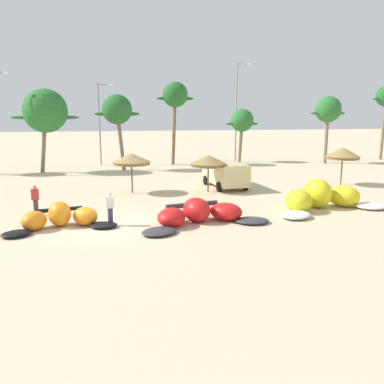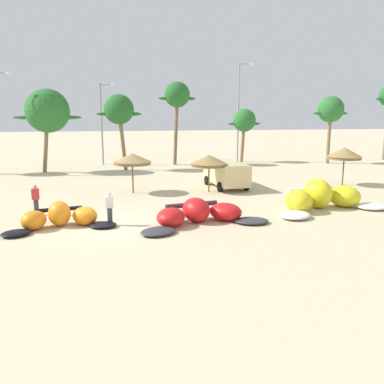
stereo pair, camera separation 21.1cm
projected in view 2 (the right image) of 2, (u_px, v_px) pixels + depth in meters
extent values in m
plane|color=beige|center=(102.00, 225.00, 18.55)|extent=(260.00, 260.00, 0.00)
ellipsoid|color=black|center=(16.00, 233.00, 16.83)|extent=(1.60, 1.49, 0.23)
ellipsoid|color=orange|center=(34.00, 220.00, 17.71)|extent=(1.50, 1.60, 0.87)
ellipsoid|color=orange|center=(59.00, 213.00, 18.34)|extent=(1.18, 1.39, 1.17)
ellipsoid|color=orange|center=(85.00, 216.00, 18.50)|extent=(1.61, 1.63, 0.87)
ellipsoid|color=black|center=(103.00, 225.00, 18.13)|extent=(1.47, 1.28, 0.23)
cylinder|color=black|center=(59.00, 209.00, 18.73)|extent=(2.18, 0.47, 0.20)
cube|color=black|center=(60.00, 214.00, 18.22)|extent=(0.84, 0.55, 0.04)
ellipsoid|color=#333338|center=(158.00, 231.00, 17.11)|extent=(2.10, 1.95, 0.23)
ellipsoid|color=red|center=(171.00, 217.00, 18.26)|extent=(1.91, 2.08, 0.87)
ellipsoid|color=red|center=(196.00, 210.00, 19.09)|extent=(1.54, 1.85, 1.17)
ellipsoid|color=red|center=(226.00, 212.00, 19.33)|extent=(2.10, 2.11, 0.87)
ellipsoid|color=#333338|center=(251.00, 221.00, 18.86)|extent=(1.90, 1.61, 0.23)
cylinder|color=#333338|center=(192.00, 205.00, 19.60)|extent=(2.76, 0.66, 0.25)
cube|color=#333338|center=(197.00, 210.00, 18.94)|extent=(1.08, 0.75, 0.04)
ellipsoid|color=white|center=(295.00, 215.00, 19.75)|extent=(2.24, 2.11, 0.33)
ellipsoid|color=yellow|center=(299.00, 201.00, 21.01)|extent=(2.07, 2.22, 1.22)
ellipsoid|color=yellow|center=(318.00, 193.00, 21.92)|extent=(1.69, 1.96, 1.65)
ellipsoid|color=yellow|center=(344.00, 196.00, 22.19)|extent=(2.26, 2.27, 1.22)
ellipsoid|color=white|center=(372.00, 206.00, 21.70)|extent=(2.01, 1.75, 0.33)
cylinder|color=white|center=(311.00, 189.00, 22.46)|extent=(3.04, 0.74, 0.28)
cube|color=white|center=(320.00, 194.00, 21.76)|extent=(1.19, 0.80, 0.04)
cylinder|color=brown|center=(133.00, 177.00, 26.20)|extent=(0.10, 0.10, 2.12)
cone|color=#9E7F4C|center=(132.00, 158.00, 25.95)|extent=(2.58, 2.58, 0.57)
cylinder|color=olive|center=(132.00, 163.00, 26.02)|extent=(2.45, 2.45, 0.20)
cylinder|color=brown|center=(209.00, 178.00, 26.61)|extent=(0.10, 0.10, 1.95)
cone|color=olive|center=(209.00, 159.00, 26.37)|extent=(2.53, 2.53, 0.59)
cylinder|color=olive|center=(209.00, 165.00, 26.44)|extent=(2.40, 2.40, 0.20)
cylinder|color=brown|center=(343.00, 171.00, 29.20)|extent=(0.10, 0.10, 2.15)
cone|color=olive|center=(345.00, 152.00, 28.93)|extent=(2.54, 2.54, 0.69)
cylinder|color=olive|center=(344.00, 158.00, 29.02)|extent=(2.41, 2.41, 0.20)
cube|color=beige|center=(226.00, 173.00, 28.25)|extent=(2.07, 4.90, 1.50)
cube|color=black|center=(220.00, 167.00, 29.46)|extent=(1.92, 1.27, 0.56)
cylinder|color=black|center=(207.00, 180.00, 29.56)|extent=(0.26, 0.69, 0.68)
cylinder|color=black|center=(231.00, 179.00, 30.06)|extent=(0.26, 0.69, 0.68)
cylinder|color=black|center=(220.00, 187.00, 26.72)|extent=(0.26, 0.69, 0.68)
cylinder|color=black|center=(246.00, 186.00, 27.22)|extent=(0.26, 0.69, 0.68)
cylinder|color=#383842|center=(36.00, 207.00, 20.30)|extent=(0.24, 0.24, 0.85)
cube|color=red|center=(35.00, 194.00, 20.16)|extent=(0.36, 0.22, 0.56)
sphere|color=tan|center=(35.00, 187.00, 20.09)|extent=(0.20, 0.20, 0.20)
cylinder|color=#383842|center=(110.00, 217.00, 18.41)|extent=(0.24, 0.24, 0.85)
cube|color=white|center=(109.00, 202.00, 18.28)|extent=(0.36, 0.22, 0.56)
sphere|color=beige|center=(109.00, 194.00, 18.20)|extent=(0.20, 0.20, 0.20)
cylinder|color=#7F6647|center=(46.00, 142.00, 35.87)|extent=(0.95, 0.36, 5.62)
sphere|color=#286B2D|center=(47.00, 111.00, 35.41)|extent=(3.97, 3.97, 3.97)
ellipsoid|color=#286B2D|center=(29.00, 117.00, 35.15)|extent=(2.78, 0.50, 0.36)
ellipsoid|color=#286B2D|center=(66.00, 117.00, 35.89)|extent=(2.78, 0.50, 0.36)
cylinder|color=#7F6647|center=(122.00, 140.00, 37.43)|extent=(0.83, 0.36, 5.78)
sphere|color=#236028|center=(119.00, 109.00, 36.83)|extent=(2.82, 2.82, 2.82)
ellipsoid|color=#236028|center=(107.00, 114.00, 36.65)|extent=(1.98, 0.50, 0.36)
ellipsoid|color=#236028|center=(131.00, 114.00, 37.17)|extent=(1.98, 0.50, 0.36)
cylinder|color=brown|center=(176.00, 130.00, 41.62)|extent=(0.68, 0.36, 7.39)
sphere|color=#236028|center=(177.00, 95.00, 40.96)|extent=(2.67, 2.67, 2.67)
ellipsoid|color=#236028|center=(167.00, 98.00, 40.78)|extent=(1.87, 0.50, 0.36)
ellipsoid|color=#236028|center=(187.00, 99.00, 41.28)|extent=(1.87, 0.50, 0.36)
cylinder|color=#7F6647|center=(243.00, 141.00, 44.26)|extent=(0.61, 0.36, 4.71)
sphere|color=#286B2D|center=(244.00, 120.00, 43.84)|extent=(2.57, 2.57, 2.57)
ellipsoid|color=#286B2D|center=(236.00, 124.00, 43.68)|extent=(1.80, 0.50, 0.36)
ellipsoid|color=#286B2D|center=(253.00, 124.00, 44.15)|extent=(1.80, 0.50, 0.36)
cylinder|color=#7F6647|center=(329.00, 137.00, 42.80)|extent=(0.37, 0.36, 5.88)
sphere|color=#286B2D|center=(331.00, 109.00, 42.25)|extent=(2.82, 2.82, 2.82)
ellipsoid|color=#286B2D|center=(321.00, 113.00, 42.07)|extent=(1.97, 0.50, 0.36)
ellipsoid|color=#286B2D|center=(340.00, 113.00, 42.59)|extent=(1.97, 0.50, 0.36)
ellipsoid|color=#236028|center=(382.00, 99.00, 45.56)|extent=(1.71, 0.50, 0.36)
ellipsoid|color=silver|center=(8.00, 73.00, 33.50)|extent=(0.56, 0.24, 0.20)
cylinder|color=gray|center=(102.00, 125.00, 41.45)|extent=(0.18, 0.18, 8.54)
cylinder|color=gray|center=(106.00, 85.00, 40.83)|extent=(1.34, 0.10, 0.10)
ellipsoid|color=silver|center=(113.00, 85.00, 40.98)|extent=(0.56, 0.24, 0.20)
cylinder|color=gray|center=(238.00, 113.00, 43.72)|extent=(0.18, 0.18, 10.95)
cylinder|color=gray|center=(245.00, 64.00, 42.87)|extent=(1.39, 0.10, 0.10)
ellipsoid|color=silver|center=(251.00, 64.00, 43.04)|extent=(0.56, 0.24, 0.20)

